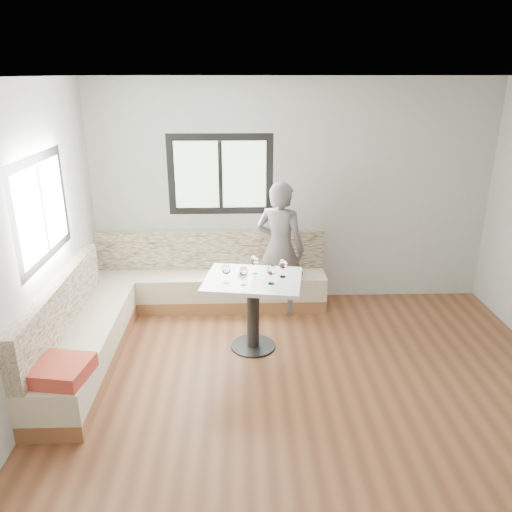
{
  "coord_description": "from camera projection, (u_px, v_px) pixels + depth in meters",
  "views": [
    {
      "loc": [
        -0.65,
        -3.62,
        2.83
      ],
      "look_at": [
        -0.5,
        1.27,
        1.03
      ],
      "focal_mm": 35.0,
      "sensor_mm": 36.0,
      "label": 1
    }
  ],
  "objects": [
    {
      "name": "banquette",
      "position": [
        161.0,
        303.0,
        5.74
      ],
      "size": [
        2.9,
        2.8,
        0.95
      ],
      "color": "#905C37",
      "rests_on": "ground"
    },
    {
      "name": "wine_glass_c",
      "position": [
        271.0,
        271.0,
        5.01
      ],
      "size": [
        0.09,
        0.09,
        0.2
      ],
      "color": "white",
      "rests_on": "table"
    },
    {
      "name": "room",
      "position": [
        313.0,
        262.0,
        3.98
      ],
      "size": [
        5.01,
        5.01,
        2.81
      ],
      "color": "brown",
      "rests_on": "ground"
    },
    {
      "name": "table",
      "position": [
        253.0,
        296.0,
        5.27
      ],
      "size": [
        1.1,
        0.92,
        0.82
      ],
      "rotation": [
        0.0,
        0.0,
        -0.16
      ],
      "color": "black",
      "rests_on": "ground"
    },
    {
      "name": "wine_glass_a",
      "position": [
        226.0,
        270.0,
        5.04
      ],
      "size": [
        0.09,
        0.09,
        0.2
      ],
      "color": "white",
      "rests_on": "table"
    },
    {
      "name": "wine_glass_b",
      "position": [
        244.0,
        272.0,
        4.99
      ],
      "size": [
        0.09,
        0.09,
        0.2
      ],
      "color": "white",
      "rests_on": "table"
    },
    {
      "name": "person",
      "position": [
        280.0,
        249.0,
        6.04
      ],
      "size": [
        0.71,
        0.61,
        1.66
      ],
      "primitive_type": "imported",
      "rotation": [
        0.0,
        0.0,
        2.71
      ],
      "color": "#554D4F",
      "rests_on": "ground"
    },
    {
      "name": "wine_glass_d",
      "position": [
        254.0,
        261.0,
        5.28
      ],
      "size": [
        0.09,
        0.09,
        0.2
      ],
      "color": "white",
      "rests_on": "table"
    },
    {
      "name": "olive_ramekin",
      "position": [
        242.0,
        273.0,
        5.27
      ],
      "size": [
        0.1,
        0.1,
        0.04
      ],
      "color": "white",
      "rests_on": "table"
    },
    {
      "name": "wine_glass_e",
      "position": [
        283.0,
        265.0,
        5.18
      ],
      "size": [
        0.09,
        0.09,
        0.2
      ],
      "color": "white",
      "rests_on": "table"
    }
  ]
}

